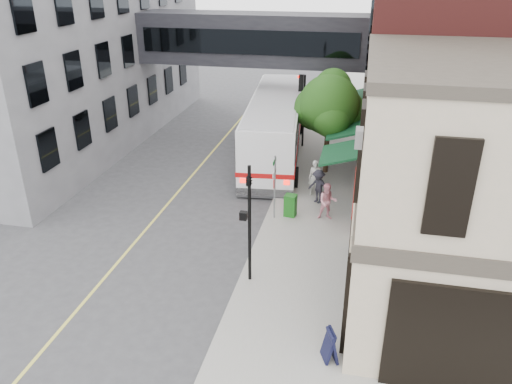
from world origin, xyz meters
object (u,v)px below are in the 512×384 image
at_px(pedestrian_a, 315,178).
at_px(pedestrian_b, 327,202).
at_px(bus, 275,124).
at_px(pedestrian_c, 318,186).
at_px(newspaper_box, 290,205).
at_px(sandwich_board, 330,345).

height_order(pedestrian_a, pedestrian_b, pedestrian_a).
distance_m(bus, pedestrian_b, 9.00).
bearing_deg(pedestrian_a, pedestrian_c, -80.45).
height_order(bus, pedestrian_a, bus).
height_order(newspaper_box, sandwich_board, newspaper_box).
distance_m(bus, newspaper_box, 8.52).
bearing_deg(pedestrian_a, bus, 111.95).
bearing_deg(newspaper_box, pedestrian_c, 65.27).
bearing_deg(sandwich_board, pedestrian_a, 75.72).
height_order(bus, pedestrian_b, bus).
height_order(pedestrian_b, newspaper_box, pedestrian_b).
relative_size(pedestrian_a, newspaper_box, 1.73).
height_order(pedestrian_c, sandwich_board, pedestrian_c).
relative_size(bus, newspaper_box, 12.88).
distance_m(pedestrian_c, sandwich_board, 10.59).
bearing_deg(pedestrian_c, newspaper_box, -89.78).
distance_m(pedestrian_a, pedestrian_c, 0.93).
bearing_deg(bus, pedestrian_c, -63.23).
bearing_deg(bus, newspaper_box, -75.00).
xyz_separation_m(pedestrian_b, sandwich_board, (0.85, -8.88, -0.35)).
relative_size(pedestrian_c, newspaper_box, 1.64).
relative_size(pedestrian_a, sandwich_board, 1.75).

